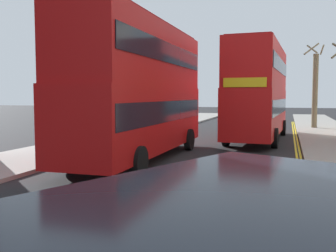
% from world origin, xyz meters
% --- Properties ---
extents(sidewalk_left, '(4.00, 80.00, 0.14)m').
position_xyz_m(sidewalk_left, '(-6.50, 16.00, 0.07)').
color(sidewalk_left, '#9E9991').
rests_on(sidewalk_left, ground).
extents(kerb_line_outer, '(0.10, 56.00, 0.01)m').
position_xyz_m(kerb_line_outer, '(4.40, 14.00, 0.00)').
color(kerb_line_outer, yellow).
rests_on(kerb_line_outer, ground).
extents(kerb_line_inner, '(0.10, 56.00, 0.01)m').
position_xyz_m(kerb_line_inner, '(4.24, 14.00, 0.00)').
color(kerb_line_inner, yellow).
rests_on(kerb_line_inner, ground).
extents(double_decker_bus_away, '(2.83, 10.82, 5.64)m').
position_xyz_m(double_decker_bus_away, '(-2.05, 15.38, 3.03)').
color(double_decker_bus_away, '#B20F0F').
rests_on(double_decker_bus_away, ground).
extents(double_decker_bus_oncoming, '(3.18, 10.91, 5.64)m').
position_xyz_m(double_decker_bus_oncoming, '(2.13, 24.03, 3.03)').
color(double_decker_bus_oncoming, red).
rests_on(double_decker_bus_oncoming, ground).
extents(street_tree_near, '(1.52, 1.71, 6.77)m').
position_xyz_m(street_tree_near, '(5.83, 33.25, 3.21)').
color(street_tree_near, '#6B6047').
rests_on(street_tree_near, sidewalk_right).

